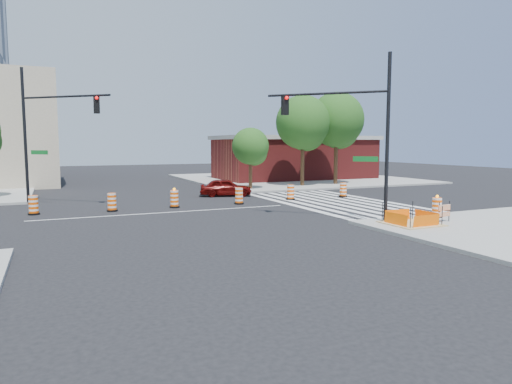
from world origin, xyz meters
TOP-DOWN VIEW (x-y plane):
  - ground at (0.00, 0.00)m, footprint 120.00×120.00m
  - sidewalk_ne at (18.00, 18.00)m, footprint 22.00×22.00m
  - crosswalk_east at (10.95, 0.00)m, footprint 6.75×13.50m
  - lane_centerline at (0.00, 0.00)m, footprint 14.00×0.12m
  - excavation_pit at (9.00, -9.00)m, footprint 2.20×2.20m
  - brick_storefront at (18.00, 18.00)m, footprint 16.50×8.50m
  - red_coupe at (5.75, 6.13)m, footprint 4.01×2.55m
  - signal_pole_se at (7.29, -6.77)m, footprint 4.21×4.23m
  - signal_pole_nw at (-5.77, 5.85)m, footprint 4.76×4.23m
  - pit_drum at (11.58, -7.96)m, footprint 0.56×0.56m
  - barricade at (10.81, -9.16)m, footprint 0.81×0.13m
  - tree_north_c at (9.08, 9.23)m, footprint 3.03×2.98m
  - tree_north_d at (14.34, 9.95)m, footprint 4.67×4.67m
  - tree_north_e at (17.93, 10.15)m, footprint 4.93×4.93m
  - median_drum_1 at (-6.62, 2.13)m, footprint 0.60×0.60m
  - median_drum_2 at (-2.67, 1.68)m, footprint 0.60×0.60m
  - median_drum_3 at (0.88, 1.73)m, footprint 0.60×0.60m
  - median_drum_4 at (4.95, 1.62)m, footprint 0.60×0.60m
  - median_drum_5 at (8.93, 2.20)m, footprint 0.60×0.60m
  - median_drum_6 at (13.14, 2.15)m, footprint 0.60×0.60m

SIDE VIEW (x-z plane):
  - ground at x=0.00m, z-range 0.00..0.00m
  - lane_centerline at x=0.00m, z-range 0.00..0.01m
  - crosswalk_east at x=10.95m, z-range 0.00..0.01m
  - sidewalk_ne at x=18.00m, z-range 0.00..0.15m
  - excavation_pit at x=9.00m, z-range -0.23..0.67m
  - median_drum_1 at x=-6.62m, z-range -0.03..0.99m
  - median_drum_2 at x=-2.67m, z-range -0.03..0.99m
  - median_drum_4 at x=4.95m, z-range -0.03..0.99m
  - median_drum_5 at x=8.93m, z-range -0.03..0.99m
  - median_drum_6 at x=13.14m, z-range -0.03..0.99m
  - median_drum_3 at x=0.88m, z-range -0.10..1.08m
  - pit_drum at x=11.58m, z-range 0.06..1.16m
  - red_coupe at x=5.75m, z-range 0.00..1.27m
  - barricade at x=10.81m, z-range 0.20..1.15m
  - brick_storefront at x=18.00m, z-range 0.02..4.62m
  - tree_north_c at x=9.08m, z-range 0.86..5.93m
  - signal_pole_se at x=7.29m, z-range 0.88..8.60m
  - signal_pole_nw at x=-5.77m, z-range 0.93..9.16m
  - tree_north_d at x=14.34m, z-range 1.36..9.30m
  - tree_north_e at x=17.93m, z-range 1.44..9.83m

